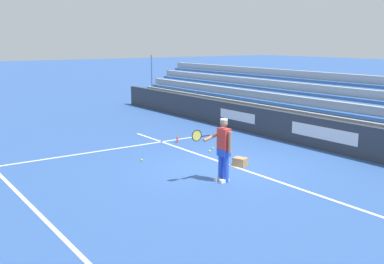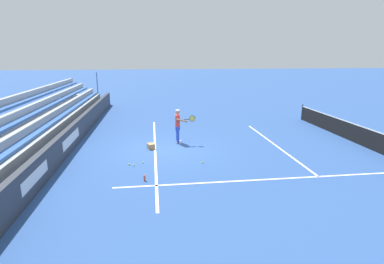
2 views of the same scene
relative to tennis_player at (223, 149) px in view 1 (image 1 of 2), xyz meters
The scene contains 13 objects.
ground_plane 1.50m from the tennis_player, 35.41° to the right, with size 160.00×160.00×0.00m, color #2D5193.
court_baseline_white 1.79m from the tennis_player, 50.62° to the right, with size 12.00×0.10×0.01m, color white.
court_sideline_white 6.14m from the tennis_player, 32.92° to the left, with size 0.10×12.00×0.01m, color white.
court_service_line_white 4.98m from the tennis_player, 78.39° to the left, with size 8.22×0.10×0.01m, color white.
back_wall_sponsor_board 5.29m from the tennis_player, 79.18° to the right, with size 27.65×0.25×1.10m.
bleacher_stand 7.09m from the tennis_player, 82.00° to the right, with size 26.27×2.40×2.95m.
tennis_player is the anchor object (origin of this frame).
ball_box_cardboard 1.80m from the tennis_player, 58.63° to the right, with size 0.40×0.30×0.26m, color #A87F51.
tennis_ball_by_box 3.32m from the tennis_player, 13.66° to the left, with size 0.07×0.07×0.07m, color #CCE533.
tennis_ball_midcourt 3.38m from the tennis_player, 31.65° to the right, with size 0.07×0.07×0.07m, color #CCE533.
tennis_ball_stray_back 3.81m from the tennis_player, 34.14° to the right, with size 0.07×0.07×0.07m, color #CCE533.
tennis_ball_far_left 3.83m from the tennis_player, 37.72° to the right, with size 0.07×0.07×0.07m, color #CCE533.
water_bottle 4.97m from the tennis_player, 19.20° to the right, with size 0.07×0.07×0.22m, color #EA4C33.
Camera 1 is at (-10.03, 8.16, 3.74)m, focal length 42.00 mm.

